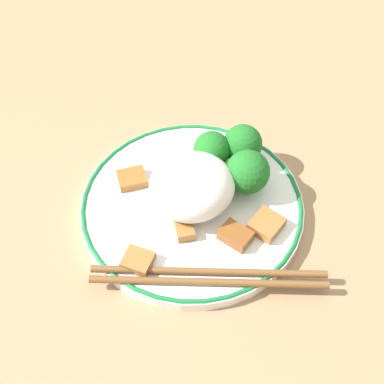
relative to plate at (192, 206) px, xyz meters
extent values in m
plane|color=#9E7A56|center=(0.00, 0.00, -0.01)|extent=(3.00, 3.00, 0.00)
cylinder|color=white|center=(0.00, 0.00, 0.00)|extent=(0.25, 0.25, 0.01)
torus|color=#197238|center=(0.00, 0.00, 0.00)|extent=(0.24, 0.24, 0.01)
ellipsoid|color=white|center=(0.00, 0.00, 0.03)|extent=(0.09, 0.09, 0.06)
cylinder|color=#7FB756|center=(0.06, 0.00, 0.01)|extent=(0.02, 0.02, 0.01)
sphere|color=#1E6B23|center=(0.06, 0.00, 0.04)|extent=(0.05, 0.05, 0.05)
cylinder|color=#7FB756|center=(0.07, 0.04, 0.01)|extent=(0.02, 0.02, 0.01)
sphere|color=#1E6B23|center=(0.07, 0.04, 0.03)|extent=(0.04, 0.04, 0.04)
cylinder|color=#7FB756|center=(0.04, 0.05, 0.01)|extent=(0.01, 0.01, 0.01)
sphere|color=#1E6B23|center=(0.04, 0.05, 0.03)|extent=(0.04, 0.04, 0.04)
cube|color=brown|center=(0.03, -0.06, 0.01)|extent=(0.04, 0.04, 0.01)
cube|color=#9E6633|center=(-0.02, -0.03, 0.01)|extent=(0.02, 0.03, 0.01)
cube|color=#9E6633|center=(0.06, -0.05, 0.01)|extent=(0.04, 0.04, 0.01)
cube|color=#9E6633|center=(-0.07, -0.06, 0.01)|extent=(0.04, 0.04, 0.01)
cube|color=#995B28|center=(-0.06, 0.05, 0.01)|extent=(0.03, 0.03, 0.01)
cylinder|color=brown|center=(-0.01, -0.10, 0.01)|extent=(0.22, 0.08, 0.01)
cylinder|color=brown|center=(-0.01, -0.09, 0.01)|extent=(0.22, 0.08, 0.01)
camera|label=1|loc=(-0.11, -0.34, 0.47)|focal=50.00mm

